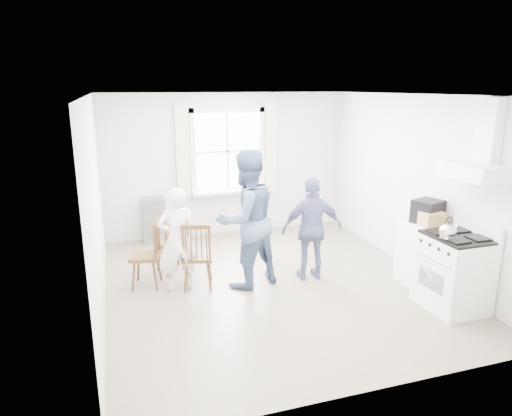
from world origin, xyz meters
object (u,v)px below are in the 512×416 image
Objects in this scene: gas_stove at (454,271)px; low_cabinet at (422,254)px; windsor_chair_c at (152,246)px; windsor_chair_a at (175,236)px; person_right at (312,229)px; windsor_chair_b at (197,249)px; person_left at (177,240)px; stereo_stack at (428,212)px; person_mid at (246,220)px.

gas_stove is 1.24× the size of low_cabinet.
windsor_chair_a is at bearing 44.45° from windsor_chair_c.
person_right is at bearing -10.86° from windsor_chair_c.
windsor_chair_b is at bearing -29.24° from windsor_chair_c.
person_left is at bearing 153.73° from gas_stove.
windsor_chair_c is (-3.60, 1.08, -0.47)m from stereo_stack.
stereo_stack is 0.46× the size of windsor_chair_c.
gas_stove is at bearing -34.36° from windsor_chair_a.
person_left reaches higher than windsor_chair_b.
low_cabinet is at bearing 144.22° from person_mid.
windsor_chair_c reaches higher than low_cabinet.
windsor_chair_a is 0.67× the size of person_left.
person_left is 0.75× the size of person_mid.
windsor_chair_a is at bearing -57.40° from person_mid.
windsor_chair_c is at bearing -135.55° from windsor_chair_a.
low_cabinet is at bearing -24.26° from windsor_chair_a.
windsor_chair_a and windsor_chair_b have the same top height.
stereo_stack is at bearing 82.17° from gas_stove.
windsor_chair_a is at bearing -97.21° from person_left.
person_right is at bearing -22.88° from windsor_chair_a.
person_left reaches higher than windsor_chair_a.
stereo_stack reaches higher than gas_stove.
person_mid reaches higher than windsor_chair_c.
stereo_stack is (0.10, 0.71, 0.58)m from gas_stove.
windsor_chair_c is 0.50× the size of person_mid.
person_mid reaches higher than stereo_stack.
windsor_chair_a is (-3.21, 1.45, 0.14)m from low_cabinet.
person_mid is at bearing -39.06° from windsor_chair_a.
windsor_chair_b is 0.78m from person_mid.
stereo_stack reaches higher than windsor_chair_a.
windsor_chair_a is 1.00× the size of windsor_chair_c.
stereo_stack is 3.57m from windsor_chair_a.
person_left is at bearing 165.32° from stereo_stack.
gas_stove reaches higher than windsor_chair_b.
stereo_stack is at bearing 161.56° from person_right.
windsor_chair_c is (-0.56, 0.31, 0.00)m from windsor_chair_b.
low_cabinet is 0.63× the size of person_left.
person_left is (-0.04, -0.58, 0.13)m from windsor_chair_a.
low_cabinet is 0.47× the size of person_mid.
person_left is (0.32, -0.22, 0.13)m from windsor_chair_c.
windsor_chair_c is 0.67× the size of person_left.
person_mid is (0.88, -0.71, 0.37)m from windsor_chair_a.
windsor_chair_a reaches higher than low_cabinet.
windsor_chair_b is at bearing 153.28° from gas_stove.
stereo_stack is 0.31× the size of person_left.
gas_stove is 1.17× the size of windsor_chair_b.
windsor_chair_c is at bearing 162.98° from low_cabinet.
gas_stove reaches higher than low_cabinet.
windsor_chair_a is at bearing 106.50° from windsor_chair_b.
person_mid is (1.24, -0.36, 0.37)m from windsor_chair_c.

